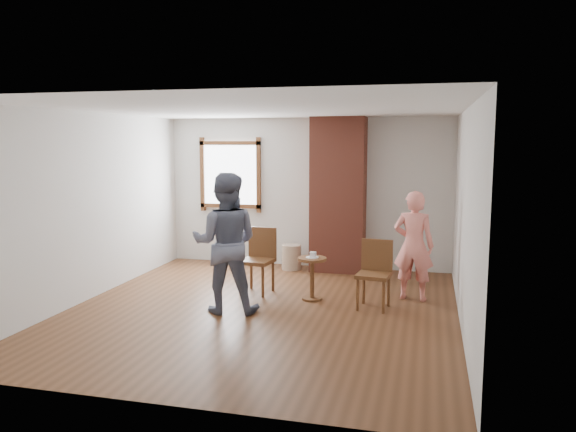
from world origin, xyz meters
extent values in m
plane|color=brown|center=(0.00, 0.00, 0.00)|extent=(5.50, 5.50, 0.00)
cube|color=silver|center=(0.00, 2.75, 1.30)|extent=(5.00, 0.04, 2.60)
cube|color=silver|center=(-2.50, 0.00, 1.30)|extent=(0.04, 5.50, 2.60)
cube|color=silver|center=(2.50, 0.00, 1.30)|extent=(0.04, 5.50, 2.60)
cube|color=white|center=(0.00, 0.00, 2.60)|extent=(5.00, 5.50, 0.04)
cube|color=brown|center=(-1.40, 2.71, 1.60)|extent=(1.14, 0.06, 1.34)
cube|color=white|center=(-1.40, 2.73, 1.60)|extent=(1.00, 0.02, 1.20)
cube|color=#9D4A37|center=(0.60, 2.50, 1.30)|extent=(0.90, 0.50, 2.60)
cylinder|color=tan|center=(-0.18, 2.40, 0.22)|extent=(0.36, 0.36, 0.43)
cylinder|color=black|center=(-1.53, 2.40, 0.07)|extent=(0.17, 0.17, 0.13)
cube|color=brown|center=(-0.31, 0.80, 0.47)|extent=(0.50, 0.50, 0.05)
cylinder|color=brown|center=(-0.52, 0.65, 0.24)|extent=(0.04, 0.04, 0.47)
cylinder|color=brown|center=(-0.16, 0.60, 0.24)|extent=(0.04, 0.04, 0.47)
cylinder|color=brown|center=(-0.46, 1.01, 0.24)|extent=(0.04, 0.04, 0.47)
cylinder|color=brown|center=(-0.11, 0.95, 0.24)|extent=(0.04, 0.04, 0.47)
cube|color=brown|center=(-0.28, 1.00, 0.71)|extent=(0.44, 0.10, 0.47)
cube|color=brown|center=(1.41, 0.44, 0.45)|extent=(0.47, 0.47, 0.05)
cylinder|color=brown|center=(1.22, 0.29, 0.23)|extent=(0.04, 0.04, 0.45)
cylinder|color=brown|center=(1.56, 0.25, 0.23)|extent=(0.04, 0.04, 0.45)
cylinder|color=brown|center=(1.26, 0.63, 0.23)|extent=(0.04, 0.04, 0.45)
cylinder|color=brown|center=(1.60, 0.59, 0.23)|extent=(0.04, 0.04, 0.45)
cube|color=brown|center=(1.43, 0.63, 0.68)|extent=(0.42, 0.09, 0.45)
cylinder|color=brown|center=(0.54, 0.65, 0.58)|extent=(0.40, 0.40, 0.04)
cylinder|color=brown|center=(0.54, 0.65, 0.29)|extent=(0.06, 0.06, 0.54)
cylinder|color=brown|center=(0.54, 0.65, 0.01)|extent=(0.28, 0.28, 0.03)
cylinder|color=white|center=(0.54, 0.65, 0.60)|extent=(0.18, 0.18, 0.01)
cube|color=silver|center=(0.55, 0.65, 0.64)|extent=(0.08, 0.07, 0.06)
imported|color=#151A39|center=(-0.43, -0.15, 0.90)|extent=(0.99, 0.84, 1.81)
imported|color=#FD8B7E|center=(1.90, 1.02, 0.77)|extent=(0.60, 0.44, 1.53)
camera|label=1|loc=(2.08, -6.83, 2.21)|focal=35.00mm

